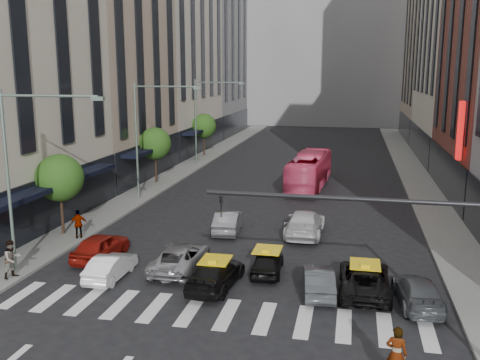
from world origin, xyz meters
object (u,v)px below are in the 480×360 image
Objects in this scene: streetlamp_near at (24,157)px; taxi_left at (216,274)px; pedestrian_far at (79,224)px; streetlamp_far at (204,111)px; streetlamp_mid at (148,125)px; taxi_center at (267,262)px; car_red at (101,246)px; pedestrian_near at (12,259)px; car_white_front at (111,266)px; bus at (310,170)px.

streetlamp_near is 10.81m from taxi_left.
streetlamp_far is at bearing -121.29° from pedestrian_far.
pedestrian_far is (-0.36, -26.60, -4.89)m from streetlamp_far.
streetlamp_mid is 11.68m from pedestrian_far.
streetlamp_mid reaches higher than taxi_center.
streetlamp_mid is 18.61m from taxi_center.
car_red is 2.22× the size of pedestrian_near.
streetlamp_near is 2.49× the size of taxi_center.
car_red is at bearing 47.66° from streetlamp_near.
pedestrian_near is 6.43m from pedestrian_far.
streetlamp_far is 32.49m from car_white_front.
taxi_center reaches higher than car_white_front.
streetlamp_near is 5.23× the size of pedestrian_far.
streetlamp_near is 1.00× the size of streetlamp_mid.
streetlamp_far is 29.90m from car_red.
streetlamp_mid is 17.16m from car_white_front.
car_red is 3.91m from pedestrian_far.
taxi_center is at bearing -163.21° from car_white_front.
streetlamp_mid is 2.49× the size of taxi_center.
taxi_center is (11.56, -29.59, -5.29)m from streetlamp_far.
car_red is 4.63m from pedestrian_near.
bus reaches higher than pedestrian_near.
car_white_front is (1.74, -2.44, -0.10)m from car_red.
car_red is (2.41, 2.65, -5.19)m from streetlamp_near.
car_white_front is at bearing -75.26° from streetlamp_mid.
car_white_front is 4.70m from pedestrian_near.
pedestrian_near is at bearing -108.99° from streetlamp_near.
taxi_center is at bearing -68.66° from streetlamp_far.
car_white_front is at bearing -53.66° from pedestrian_near.
taxi_center is 20.97m from bus.
pedestrian_far is (-0.36, -10.60, -4.89)m from streetlamp_mid.
streetlamp_far is at bearing -68.51° from taxi_left.
streetlamp_near reaches higher than car_white_front.
car_white_front is at bearing 100.49° from pedestrian_far.
streetlamp_near is 1.97× the size of taxi_left.
car_red is at bearing -79.75° from streetlamp_mid.
taxi_left is at bearing 1.18° from streetlamp_near.
taxi_center is (7.40, 2.20, 0.00)m from car_white_front.
streetlamp_far is at bearing -82.31° from car_white_front.
taxi_left is (7.04, -2.45, -0.05)m from car_red.
pedestrian_far reaches higher than car_white_front.
pedestrian_far is at bearing 20.90° from pedestrian_near.
streetlamp_mid is 0.84× the size of bus.
car_red is 22.80m from bus.
pedestrian_near is at bearing 59.48° from pedestrian_far.
streetlamp_mid reaches higher than bus.
car_red is (2.41, -13.35, -5.19)m from streetlamp_mid.
car_white_front is (4.15, -31.79, -5.29)m from streetlamp_far.
car_red reaches higher than taxi_left.
taxi_center is (2.11, 2.21, -0.05)m from taxi_left.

